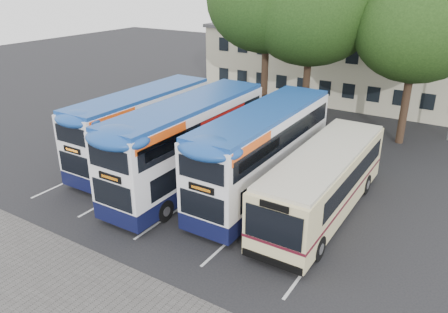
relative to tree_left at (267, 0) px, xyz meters
name	(u,v)px	position (x,y,z in m)	size (l,w,h in m)	color
ground	(213,262)	(6.46, -16.64, -8.81)	(120.00, 120.00, 0.00)	black
bay_lines	(206,190)	(2.71, -11.64, -8.81)	(14.12, 11.00, 0.01)	silver
depot_building	(388,67)	(6.46, 10.35, -5.66)	(32.40, 8.40, 6.20)	beige
tree_left	(267,0)	(0.00, 0.00, 0.00)	(8.40, 8.40, 12.40)	black
tree_mid	(312,8)	(3.01, 0.67, -0.45)	(8.97, 8.97, 12.19)	black
tree_right	(418,29)	(9.74, 1.10, -1.42)	(7.73, 7.73, 10.69)	black
bus_dd_left	(143,124)	(-2.57, -10.42, -6.46)	(2.49, 10.26, 4.27)	#0E1235
bus_dd_mid	(189,141)	(1.64, -11.56, -6.27)	(2.68, 11.05, 4.60)	#0E1235
bus_dd_right	(264,149)	(5.36, -10.40, -6.34)	(2.60, 10.74, 4.48)	#0E1235
bus_single	(324,178)	(8.65, -10.63, -7.03)	(2.68, 10.51, 3.14)	beige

